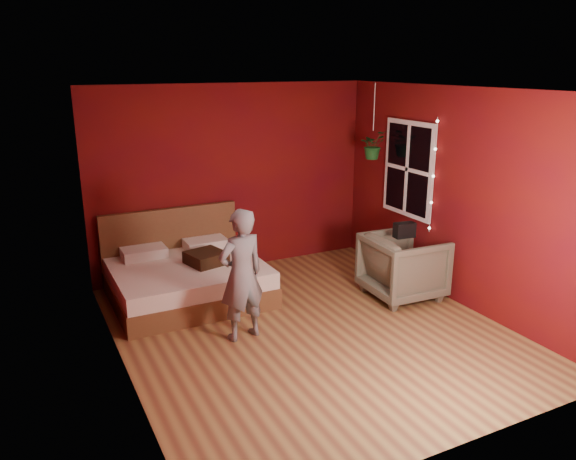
# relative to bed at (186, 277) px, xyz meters

# --- Properties ---
(floor) EXTENTS (4.50, 4.50, 0.00)m
(floor) POSITION_rel_bed_xyz_m (0.95, -1.51, -0.26)
(floor) COLOR olive
(floor) RESTS_ON ground
(room_walls) EXTENTS (4.04, 4.54, 2.62)m
(room_walls) POSITION_rel_bed_xyz_m (0.95, -1.51, 1.42)
(room_walls) COLOR #65120A
(room_walls) RESTS_ON ground
(window) EXTENTS (0.05, 0.97, 1.27)m
(window) POSITION_rel_bed_xyz_m (2.92, -0.61, 1.24)
(window) COLOR white
(window) RESTS_ON room_walls
(fairy_lights) EXTENTS (0.04, 0.04, 1.45)m
(fairy_lights) POSITION_rel_bed_xyz_m (2.89, -1.13, 1.24)
(fairy_lights) COLOR silver
(fairy_lights) RESTS_ON room_walls
(bed) EXTENTS (1.83, 1.56, 1.01)m
(bed) POSITION_rel_bed_xyz_m (0.00, 0.00, 0.00)
(bed) COLOR brown
(bed) RESTS_ON ground
(person) EXTENTS (0.57, 0.42, 1.44)m
(person) POSITION_rel_bed_xyz_m (0.22, -1.33, 0.46)
(person) COLOR slate
(person) RESTS_ON ground
(armchair) EXTENTS (0.93, 0.90, 0.81)m
(armchair) POSITION_rel_bed_xyz_m (2.45, -1.21, 0.14)
(armchair) COLOR #64644F
(armchair) RESTS_ON ground
(handbag) EXTENTS (0.27, 0.15, 0.18)m
(handbag) POSITION_rel_bed_xyz_m (2.39, -1.26, 0.64)
(handbag) COLOR black
(handbag) RESTS_ON armchair
(throw_pillow) EXTENTS (0.52, 0.52, 0.15)m
(throw_pillow) POSITION_rel_bed_xyz_m (0.22, -0.14, 0.27)
(throw_pillow) COLOR black
(throw_pillow) RESTS_ON bed
(hanging_plant) EXTENTS (0.41, 0.38, 1.01)m
(hanging_plant) POSITION_rel_bed_xyz_m (2.65, -0.15, 1.52)
(hanging_plant) COLOR silver
(hanging_plant) RESTS_ON room_walls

